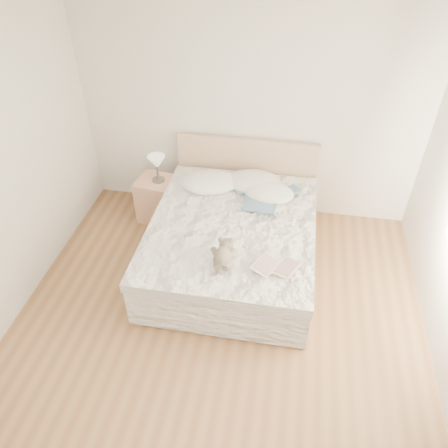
{
  "coord_description": "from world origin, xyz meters",
  "views": [
    {
      "loc": [
        0.53,
        -2.38,
        3.49
      ],
      "look_at": [
        -0.08,
        1.05,
        0.62
      ],
      "focal_mm": 35.0,
      "sensor_mm": 36.0,
      "label": 1
    }
  ],
  "objects_px": {
    "photo_book": "(208,184)",
    "childrens_book": "(276,267)",
    "table_lamp": "(157,163)",
    "bed": "(233,239)",
    "teddy_bear": "(222,261)",
    "nightstand": "(158,199)"
  },
  "relations": [
    {
      "from": "nightstand",
      "to": "table_lamp",
      "type": "bearing_deg",
      "value": 6.73
    },
    {
      "from": "bed",
      "to": "table_lamp",
      "type": "relative_size",
      "value": 6.49
    },
    {
      "from": "photo_book",
      "to": "teddy_bear",
      "type": "relative_size",
      "value": 1.02
    },
    {
      "from": "nightstand",
      "to": "teddy_bear",
      "type": "xyz_separation_m",
      "value": [
        1.05,
        -1.31,
        0.37
      ]
    },
    {
      "from": "table_lamp",
      "to": "photo_book",
      "type": "height_order",
      "value": "table_lamp"
    },
    {
      "from": "bed",
      "to": "photo_book",
      "type": "xyz_separation_m",
      "value": [
        -0.39,
        0.53,
        0.32
      ]
    },
    {
      "from": "nightstand",
      "to": "teddy_bear",
      "type": "bearing_deg",
      "value": -51.25
    },
    {
      "from": "nightstand",
      "to": "table_lamp",
      "type": "relative_size",
      "value": 1.69
    },
    {
      "from": "bed",
      "to": "teddy_bear",
      "type": "distance_m",
      "value": 0.79
    },
    {
      "from": "teddy_bear",
      "to": "bed",
      "type": "bearing_deg",
      "value": 86.81
    },
    {
      "from": "bed",
      "to": "teddy_bear",
      "type": "height_order",
      "value": "bed"
    },
    {
      "from": "table_lamp",
      "to": "teddy_bear",
      "type": "xyz_separation_m",
      "value": [
        1.02,
        -1.32,
        -0.15
      ]
    },
    {
      "from": "childrens_book",
      "to": "teddy_bear",
      "type": "xyz_separation_m",
      "value": [
        -0.5,
        -0.03,
        0.02
      ]
    },
    {
      "from": "bed",
      "to": "childrens_book",
      "type": "xyz_separation_m",
      "value": [
        0.5,
        -0.68,
        0.32
      ]
    },
    {
      "from": "photo_book",
      "to": "childrens_book",
      "type": "distance_m",
      "value": 1.5
    },
    {
      "from": "table_lamp",
      "to": "childrens_book",
      "type": "height_order",
      "value": "table_lamp"
    },
    {
      "from": "table_lamp",
      "to": "photo_book",
      "type": "xyz_separation_m",
      "value": [
        0.62,
        -0.08,
        -0.17
      ]
    },
    {
      "from": "childrens_book",
      "to": "table_lamp",
      "type": "bearing_deg",
      "value": 165.63
    },
    {
      "from": "nightstand",
      "to": "childrens_book",
      "type": "xyz_separation_m",
      "value": [
        1.55,
        -1.28,
        0.35
      ]
    },
    {
      "from": "nightstand",
      "to": "teddy_bear",
      "type": "relative_size",
      "value": 1.82
    },
    {
      "from": "photo_book",
      "to": "childrens_book",
      "type": "relative_size",
      "value": 0.79
    },
    {
      "from": "teddy_bear",
      "to": "photo_book",
      "type": "bearing_deg",
      "value": 103.88
    }
  ]
}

